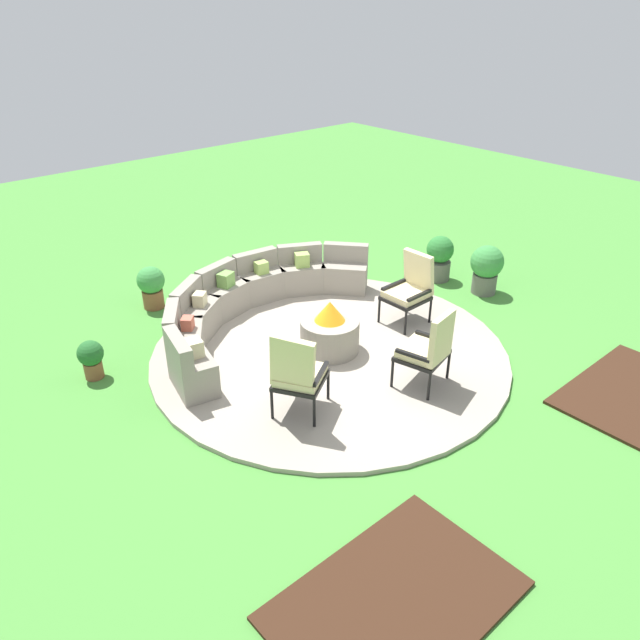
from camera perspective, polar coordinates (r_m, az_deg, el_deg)
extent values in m
plane|color=#478C38|center=(8.44, 0.90, -3.17)|extent=(24.00, 24.00, 0.00)
cylinder|color=#9E9384|center=(8.43, 0.90, -3.00)|extent=(4.90, 4.90, 0.06)
cube|color=#382114|center=(5.54, 7.09, -24.73)|extent=(2.03, 1.35, 0.04)
cube|color=#382114|center=(8.56, 27.57, -6.21)|extent=(2.03, 1.35, 0.04)
cylinder|color=gray|center=(8.29, 0.91, -1.44)|extent=(0.81, 0.81, 0.47)
cylinder|color=black|center=(8.19, 0.92, -0.20)|extent=(0.53, 0.53, 0.06)
cone|color=orange|center=(8.11, 0.93, 0.85)|extent=(0.42, 0.42, 0.28)
cube|color=gray|center=(10.00, 2.33, 4.05)|extent=(0.81, 0.84, 0.47)
cube|color=gray|center=(9.99, 2.46, 6.39)|extent=(0.59, 0.66, 0.30)
cube|color=gray|center=(9.97, -1.74, 3.98)|extent=(0.85, 0.74, 0.47)
cube|color=gray|center=(9.95, -1.94, 6.33)|extent=(0.72, 0.49, 0.30)
cube|color=gray|center=(9.76, -5.60, 3.28)|extent=(0.78, 0.54, 0.47)
cube|color=gray|center=(9.72, -6.12, 5.62)|extent=(0.74, 0.25, 0.30)
cube|color=gray|center=(9.38, -8.93, 1.96)|extent=(0.81, 0.61, 0.47)
cube|color=gray|center=(9.31, -9.76, 4.29)|extent=(0.74, 0.33, 0.30)
cube|color=gray|center=(8.87, -11.36, 0.08)|extent=(0.85, 0.78, 0.47)
cube|color=gray|center=(8.76, -12.46, 2.39)|extent=(0.69, 0.55, 0.30)
cube|color=gray|center=(8.28, -12.49, -2.25)|extent=(0.78, 0.85, 0.47)
cube|color=gray|center=(8.11, -13.78, 0.01)|extent=(0.54, 0.69, 0.30)
cube|color=gray|center=(7.67, -11.87, -4.84)|extent=(0.60, 0.81, 0.47)
cube|color=gray|center=(7.44, -13.21, -2.65)|extent=(0.32, 0.74, 0.30)
cube|color=beige|center=(7.50, -11.76, -2.57)|extent=(0.22, 0.25, 0.22)
cube|color=beige|center=(8.70, -11.27, 1.94)|extent=(0.24, 0.24, 0.19)
cube|color=#70A34C|center=(9.20, -8.86, 3.79)|extent=(0.27, 0.25, 0.22)
cube|color=#93B756|center=(9.58, -5.55, 4.95)|extent=(0.21, 0.19, 0.19)
cube|color=#BC5B47|center=(8.12, -12.37, -0.30)|extent=(0.22, 0.22, 0.17)
cube|color=#93B756|center=(9.79, -1.71, 5.70)|extent=(0.28, 0.27, 0.22)
cylinder|color=black|center=(7.48, -3.01, -5.55)|extent=(0.04, 0.04, 0.38)
cylinder|color=black|center=(7.35, 0.78, -6.22)|extent=(0.04, 0.04, 0.38)
cylinder|color=black|center=(7.06, -4.55, -7.97)|extent=(0.04, 0.04, 0.38)
cylinder|color=black|center=(6.92, -0.55, -8.74)|extent=(0.04, 0.04, 0.38)
cube|color=black|center=(7.07, -1.86, -5.67)|extent=(0.79, 0.78, 0.05)
cube|color=beige|center=(7.03, -1.86, -5.20)|extent=(0.73, 0.72, 0.09)
cube|color=beige|center=(6.66, -2.62, -4.18)|extent=(0.38, 0.57, 0.75)
cube|color=black|center=(7.07, -3.75, -4.43)|extent=(0.46, 0.31, 0.04)
cube|color=black|center=(6.93, 0.04, -5.08)|extent=(0.46, 0.31, 0.04)
cylinder|color=black|center=(7.61, 6.82, -5.06)|extent=(0.04, 0.04, 0.38)
cylinder|color=black|center=(8.05, 8.74, -3.18)|extent=(0.04, 0.04, 0.38)
cylinder|color=black|center=(7.44, 10.23, -6.22)|extent=(0.04, 0.04, 0.38)
cylinder|color=black|center=(7.89, 12.00, -4.23)|extent=(0.04, 0.04, 0.38)
cube|color=black|center=(7.63, 9.58, -3.29)|extent=(0.72, 0.67, 0.05)
cube|color=beige|center=(7.59, 9.62, -2.84)|extent=(0.66, 0.62, 0.09)
cube|color=beige|center=(7.39, 11.37, -1.69)|extent=(0.60, 0.24, 0.64)
cube|color=black|center=(7.35, 8.74, -3.33)|extent=(0.16, 0.46, 0.04)
cube|color=black|center=(7.78, 10.53, -1.56)|extent=(0.16, 0.46, 0.04)
cylinder|color=black|center=(8.77, 8.06, -0.31)|extent=(0.04, 0.04, 0.38)
cylinder|color=black|center=(9.06, 5.59, 0.86)|extent=(0.04, 0.04, 0.38)
cylinder|color=black|center=(9.16, 10.34, 0.83)|extent=(0.04, 0.04, 0.38)
cylinder|color=black|center=(9.44, 7.91, 1.92)|extent=(0.04, 0.04, 0.38)
cube|color=black|center=(9.00, 8.07, 2.06)|extent=(0.60, 0.56, 0.05)
cube|color=beige|center=(8.97, 8.10, 2.46)|extent=(0.56, 0.52, 0.09)
cube|color=beige|center=(9.04, 9.29, 4.48)|extent=(0.17, 0.51, 0.64)
cube|color=black|center=(8.81, 9.34, 2.31)|extent=(0.51, 0.06, 0.04)
cube|color=black|center=(9.09, 6.95, 3.34)|extent=(0.51, 0.06, 0.04)
cylinder|color=#605B56|center=(10.45, 15.20, 3.37)|extent=(0.40, 0.40, 0.33)
sphere|color=#3D8E42|center=(10.30, 15.48, 5.31)|extent=(0.54, 0.54, 0.54)
sphere|color=yellow|center=(10.31, 15.74, 5.91)|extent=(0.18, 0.18, 0.18)
cylinder|color=brown|center=(9.97, -15.42, 1.95)|extent=(0.33, 0.33, 0.29)
sphere|color=#3D8E42|center=(9.83, -15.67, 3.65)|extent=(0.43, 0.43, 0.43)
sphere|color=yellow|center=(9.82, -15.47, 4.16)|extent=(0.15, 0.15, 0.15)
cylinder|color=brown|center=(8.42, -20.54, -4.38)|extent=(0.24, 0.24, 0.23)
sphere|color=#236028|center=(8.30, -20.83, -2.94)|extent=(0.33, 0.33, 0.33)
cylinder|color=#605B56|center=(10.77, 11.07, 4.62)|extent=(0.40, 0.40, 0.33)
sphere|color=#2D7A33|center=(10.62, 11.26, 6.54)|extent=(0.46, 0.46, 0.46)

